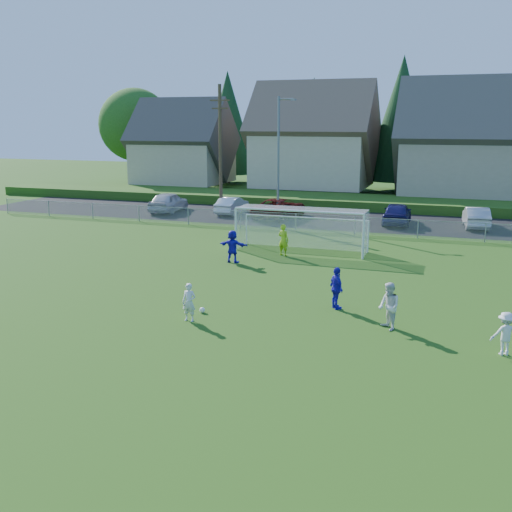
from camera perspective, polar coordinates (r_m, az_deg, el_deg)
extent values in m
plane|color=#193D0C|center=(19.98, -7.61, -8.74)|extent=(160.00, 160.00, 0.00)
plane|color=black|center=(45.45, 8.08, 3.42)|extent=(60.00, 60.00, 0.00)
cube|color=#1E420F|center=(52.70, 9.68, 5.08)|extent=(70.00, 6.00, 0.80)
sphere|color=white|center=(23.40, -5.15, -5.15)|extent=(0.22, 0.22, 0.22)
imported|color=silver|center=(22.34, -6.39, -4.41)|extent=(0.53, 0.36, 1.44)
imported|color=silver|center=(21.80, 12.55, -4.70)|extent=(1.01, 1.05, 1.71)
imported|color=silver|center=(20.65, 22.65, -6.84)|extent=(1.04, 0.80, 1.41)
imported|color=#1E13B3|center=(23.80, 7.68, -3.06)|extent=(0.92, 1.04, 1.69)
imported|color=#1E13B3|center=(31.35, -2.25, 0.93)|extent=(1.63, 0.61, 1.72)
imported|color=#9FCF18|center=(32.96, 2.63, 1.54)|extent=(0.73, 0.59, 1.75)
imported|color=#B3B4BC|center=(49.48, -8.35, 5.12)|extent=(2.31, 4.95, 1.64)
imported|color=silver|center=(47.96, -2.30, 4.84)|extent=(1.49, 4.14, 1.36)
imported|color=#530E09|center=(45.79, 2.25, 4.58)|extent=(3.29, 5.84, 1.54)
imported|color=#18164E|center=(44.13, 13.29, 3.97)|extent=(2.06, 4.75, 1.59)
imported|color=#B4B4B4|center=(44.42, 20.24, 3.48)|extent=(1.91, 4.52, 1.45)
cylinder|color=white|center=(34.35, -1.94, 2.59)|extent=(0.12, 0.12, 2.44)
cylinder|color=white|center=(32.49, 10.18, 1.80)|extent=(0.12, 0.12, 2.44)
cylinder|color=white|center=(33.03, 3.98, 4.30)|extent=(7.30, 0.12, 0.12)
cylinder|color=white|center=(36.06, -0.91, 2.57)|extent=(0.08, 0.08, 1.80)
cylinder|color=white|center=(34.30, 10.63, 1.82)|extent=(0.08, 0.08, 1.80)
cylinder|color=white|center=(34.85, 4.75, 3.67)|extent=(7.30, 0.08, 0.08)
cube|color=silver|center=(35.00, 4.72, 2.21)|extent=(7.30, 0.02, 1.80)
cube|color=silver|center=(35.18, -1.41, 2.83)|extent=(0.02, 1.80, 2.44)
cube|color=silver|center=(33.37, 10.42, 2.08)|extent=(0.02, 1.80, 2.44)
cube|color=silver|center=(33.89, 4.38, 4.51)|extent=(7.30, 1.80, 0.02)
cube|color=gray|center=(39.95, 6.60, 3.88)|extent=(52.00, 0.03, 0.03)
cube|color=gray|center=(40.04, 6.57, 3.07)|extent=(52.00, 0.02, 1.14)
cylinder|color=gray|center=(52.16, -22.61, 4.42)|extent=(0.06, 0.06, 1.20)
cylinder|color=gray|center=(40.04, 6.57, 3.07)|extent=(0.06, 0.06, 1.20)
cylinder|color=slate|center=(44.58, 2.13, 9.18)|extent=(0.18, 0.18, 9.00)
cylinder|color=slate|center=(44.37, 2.81, 14.71)|extent=(1.20, 0.12, 0.12)
cube|color=slate|center=(44.21, 3.58, 14.64)|extent=(0.36, 0.18, 0.12)
cylinder|color=#473321|center=(47.18, -3.41, 9.97)|extent=(0.26, 0.26, 10.00)
cube|color=#473321|center=(47.15, -3.47, 14.58)|extent=(1.60, 0.10, 0.10)
cube|color=#473321|center=(47.13, -3.46, 13.86)|extent=(1.30, 0.10, 0.10)
cube|color=tan|center=(65.25, -6.93, 8.95)|extent=(9.00, 8.00, 4.50)
pyramid|color=#423D38|center=(65.16, -7.10, 14.81)|extent=(9.90, 8.80, 4.41)
cube|color=#C6B58E|center=(61.40, 5.47, 9.22)|extent=(11.00, 9.00, 5.50)
pyramid|color=brown|center=(61.42, 5.63, 16.42)|extent=(12.10, 9.90, 4.96)
cube|color=tan|center=(58.69, 19.74, 8.13)|extent=(12.00, 10.00, 5.00)
pyramid|color=#4C473F|center=(58.69, 20.35, 15.94)|extent=(13.20, 11.00, 5.52)
cylinder|color=#382616|center=(72.61, -11.26, 8.34)|extent=(0.36, 0.36, 3.96)
sphere|color=#2B5B19|center=(72.42, -11.43, 12.15)|extent=(8.36, 8.36, 8.36)
cylinder|color=#382616|center=(71.94, -2.63, 7.42)|extent=(0.30, 0.30, 1.20)
cone|color=#143819|center=(71.63, -2.69, 12.57)|extent=(6.76, 6.76, 11.70)
cylinder|color=#382616|center=(69.86, 5.38, 7.22)|extent=(0.30, 0.30, 1.20)
cone|color=#143819|center=(69.54, 5.49, 12.15)|extent=(6.24, 6.24, 10.80)
cylinder|color=#382616|center=(65.22, 13.36, 6.54)|extent=(0.30, 0.30, 1.20)
cone|color=#143819|center=(64.88, 13.68, 12.61)|extent=(7.28, 7.28, 12.60)
cylinder|color=#382616|center=(66.85, 22.22, 7.28)|extent=(0.36, 0.36, 3.96)
sphere|color=#2B5B19|center=(66.65, 22.57, 11.42)|extent=(8.36, 8.36, 8.36)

